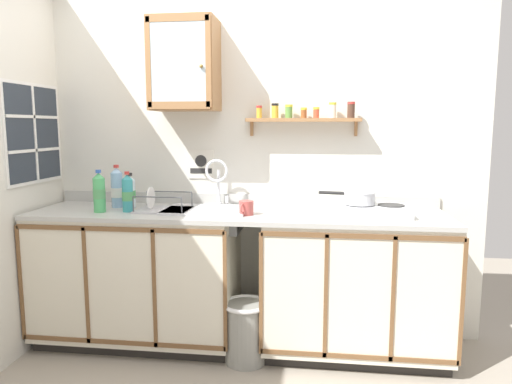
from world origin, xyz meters
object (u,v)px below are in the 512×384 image
dish_rack (162,208)px  warning_sign (201,165)px  bottle_soda_green_0 (99,193)px  sink (208,214)px  trash_bin (246,331)px  bottle_water_clear_3 (131,192)px  mug (246,208)px  bottle_detergent_teal_1 (128,194)px  bottle_water_blue_2 (117,188)px  wall_cabinet (185,65)px  hot_plate_stove (376,210)px  saucepan (359,197)px

dish_rack → warning_sign: (0.20, 0.32, 0.27)m
bottle_soda_green_0 → warning_sign: 0.75m
sink → trash_bin: bearing=-39.8°
bottle_water_clear_3 → mug: bottle_water_clear_3 is taller
warning_sign → dish_rack: bearing=-121.1°
bottle_detergent_teal_1 → warning_sign: bearing=43.3°
trash_bin → dish_rack: bearing=162.5°
bottle_water_blue_2 → wall_cabinet: size_ratio=0.49×
hot_plate_stove → wall_cabinet: 1.62m
mug → hot_plate_stove: bearing=6.9°
saucepan → bottle_water_clear_3: bottle_water_clear_3 is taller
saucepan → bottle_water_blue_2: bearing=178.2°
bottle_water_blue_2 → mug: bottle_water_blue_2 is taller
wall_cabinet → warning_sign: (0.07, 0.15, -0.70)m
saucepan → bottle_soda_green_0: (-1.72, -0.15, 0.02)m
sink → dish_rack: sink is taller
bottle_water_clear_3 → bottle_soda_green_0: bearing=-126.4°
bottle_water_blue_2 → wall_cabinet: bearing=8.3°
saucepan → bottle_water_clear_3: size_ratio=1.50×
trash_bin → bottle_soda_green_0: bearing=174.9°
bottle_detergent_teal_1 → bottle_water_clear_3: 0.16m
saucepan → bottle_water_blue_2: bottle_water_blue_2 is taller
trash_bin → mug: bearing=95.2°
mug → trash_bin: (0.01, -0.11, -0.79)m
sink → bottle_water_clear_3: (-0.56, 0.03, 0.14)m
hot_plate_stove → dish_rack: (-1.42, -0.02, -0.01)m
bottle_water_blue_2 → mug: 0.97m
sink → bottle_water_clear_3: sink is taller
sink → hot_plate_stove: bearing=-1.9°
bottle_water_clear_3 → dish_rack: size_ratio=0.70×
saucepan → warning_sign: 1.17m
bottle_detergent_teal_1 → trash_bin: bottle_detergent_teal_1 is taller
bottle_soda_green_0 → warning_sign: size_ratio=1.36×
bottle_water_blue_2 → trash_bin: 1.33m
dish_rack → bottle_water_blue_2: bearing=164.6°
saucepan → trash_bin: bearing=-161.8°
saucepan → dish_rack: size_ratio=1.04×
dish_rack → warning_sign: 0.47m
bottle_soda_green_0 → mug: bottle_soda_green_0 is taller
sink → mug: (0.29, -0.14, 0.07)m
dish_rack → saucepan: bearing=2.0°
hot_plate_stove → saucepan: bearing=166.5°
sink → mug: sink is taller
bottle_water_clear_3 → saucepan: bearing=-1.6°
sink → dish_rack: bearing=-169.2°
bottle_detergent_teal_1 → bottle_water_blue_2: 0.22m
saucepan → bottle_water_clear_3: (-1.58, 0.04, -0.00)m
bottle_water_blue_2 → trash_bin: bottle_water_blue_2 is taller
saucepan → bottle_detergent_teal_1: 1.54m
bottle_soda_green_0 → bottle_detergent_teal_1: bottle_soda_green_0 is taller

